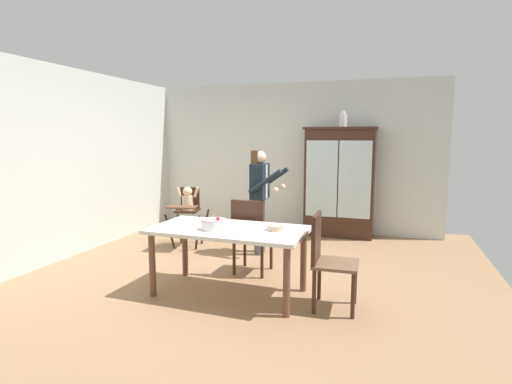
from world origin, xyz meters
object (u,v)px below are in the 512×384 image
object	(u,v)px
dining_chair_right_end	(326,254)
birthday_cake	(214,224)
adult_person	(260,189)
ceramic_vase	(343,120)
china_cabinet	(339,182)
dining_chair_far_side	(250,231)
high_chair_with_toddler	(188,206)
dining_table	(229,236)
serving_bowl	(275,228)

from	to	relation	value
dining_chair_right_end	birthday_cake	bearing A→B (deg)	91.39
adult_person	ceramic_vase	bearing A→B (deg)	-34.74
china_cabinet	adult_person	world-z (taller)	china_cabinet
dining_chair_far_side	dining_chair_right_end	distance (m)	1.25
birthday_cake	high_chair_with_toddler	bearing A→B (deg)	125.96
ceramic_vase	dining_chair_far_side	bearing A→B (deg)	-109.10
birthday_cake	dining_chair_right_end	size ratio (longest dim) A/B	0.29
high_chair_with_toddler	dining_chair_right_end	size ratio (longest dim) A/B	0.99
china_cabinet	ceramic_vase	world-z (taller)	ceramic_vase
adult_person	high_chair_with_toddler	bearing A→B (deg)	88.94
china_cabinet	dining_table	xyz separation A→B (m)	(-0.81, -3.05, -0.30)
adult_person	serving_bowl	size ratio (longest dim) A/B	8.50
adult_person	dining_chair_right_end	world-z (taller)	adult_person
dining_chair_far_side	dining_chair_right_end	bearing A→B (deg)	147.88
high_chair_with_toddler	dining_chair_right_end	bearing A→B (deg)	-44.85
china_cabinet	dining_chair_far_side	distance (m)	2.55
birthday_cake	dining_chair_right_end	distance (m)	1.22
adult_person	serving_bowl	distance (m)	1.68
china_cabinet	high_chair_with_toddler	size ratio (longest dim) A/B	1.99
china_cabinet	serving_bowl	distance (m)	3.01
china_cabinet	dining_chair_far_side	world-z (taller)	china_cabinet
ceramic_vase	adult_person	distance (m)	2.06
birthday_cake	serving_bowl	distance (m)	0.66
adult_person	dining_chair_far_side	world-z (taller)	adult_person
dining_table	dining_chair_far_side	distance (m)	0.66
ceramic_vase	serving_bowl	distance (m)	3.25
dining_chair_far_side	ceramic_vase	bearing A→B (deg)	-107.88
dining_table	china_cabinet	bearing A→B (deg)	75.07
dining_table	serving_bowl	bearing A→B (deg)	6.76
high_chair_with_toddler	dining_table	size ratio (longest dim) A/B	0.56
china_cabinet	dining_table	size ratio (longest dim) A/B	1.11
ceramic_vase	high_chair_with_toddler	world-z (taller)	ceramic_vase
dining_table	birthday_cake	bearing A→B (deg)	-142.86
high_chair_with_toddler	adult_person	xyz separation A→B (m)	(1.21, -0.01, 0.31)
ceramic_vase	serving_bowl	size ratio (longest dim) A/B	1.50
adult_person	birthday_cake	size ratio (longest dim) A/B	5.47
birthday_cake	ceramic_vase	bearing A→B (deg)	72.80
ceramic_vase	china_cabinet	bearing A→B (deg)	-173.35
high_chair_with_toddler	dining_table	world-z (taller)	high_chair_with_toddler
high_chair_with_toddler	serving_bowl	bearing A→B (deg)	-50.39
china_cabinet	ceramic_vase	bearing A→B (deg)	6.65
high_chair_with_toddler	dining_chair_far_side	bearing A→B (deg)	-45.30
china_cabinet	dining_chair_far_side	bearing A→B (deg)	-108.44
birthday_cake	dining_chair_right_end	world-z (taller)	dining_chair_right_end
adult_person	dining_table	distance (m)	1.63
ceramic_vase	serving_bowl	world-z (taller)	ceramic_vase
dining_chair_right_end	ceramic_vase	bearing A→B (deg)	2.14
ceramic_vase	dining_chair_far_side	world-z (taller)	ceramic_vase
ceramic_vase	dining_table	bearing A→B (deg)	-105.47
adult_person	china_cabinet	bearing A→B (deg)	-33.94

